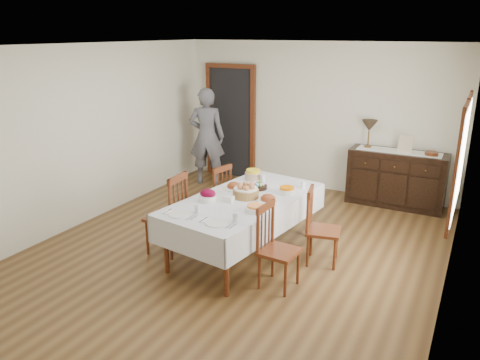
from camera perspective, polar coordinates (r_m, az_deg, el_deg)
The scene contains 26 objects.
ground at distance 6.22m, azimuth -0.43°, elevation -8.62°, with size 6.00×6.00×0.00m, color brown.
room_shell at distance 6.11m, azimuth 0.20°, elevation 7.19°, with size 5.02×6.02×2.65m.
dining_table at distance 5.88m, azimuth 0.49°, elevation -3.03°, with size 1.45×2.37×0.77m.
chair_left_near at distance 6.04m, azimuth -8.60°, elevation -4.04°, with size 0.47×0.47×1.07m.
chair_left_far at distance 6.74m, azimuth -2.95°, elevation -1.99°, with size 0.47×0.47×0.96m.
chair_right_near at distance 5.24m, azimuth 4.33°, elevation -8.03°, with size 0.43×0.43×0.96m.
chair_right_far at distance 5.82m, azimuth 9.66°, elevation -5.56°, with size 0.47×0.47×0.96m.
sideboard at distance 8.05m, azimuth 18.50°, elevation 0.17°, with size 1.52×0.55×0.91m.
person at distance 8.66m, azimuth -4.08°, elevation 5.69°, with size 0.60×0.38×1.92m, color slate.
bread_basket at distance 5.85m, azimuth 0.72°, elevation -1.42°, with size 0.33×0.33×0.18m.
egg_basket at distance 6.18m, azimuth 2.25°, elevation -0.71°, with size 0.24×0.24×0.10m.
ham_platter_a at distance 6.18m, azimuth -0.74°, elevation -0.81°, with size 0.29×0.29×0.11m.
ham_platter_b at distance 5.73m, azimuth 3.45°, elevation -2.34°, with size 0.28×0.28×0.11m.
beet_bowl at distance 5.75m, azimuth -3.93°, elevation -1.91°, with size 0.22×0.22×0.15m.
carrot_bowl at distance 6.01m, azimuth 5.72°, elevation -1.27°, with size 0.20×0.20×0.10m.
pineapple_bowl at distance 6.56m, azimuth 1.63°, elevation 0.64°, with size 0.24×0.24×0.14m.
casserole_dish at distance 5.42m, azimuth 1.94°, elevation -3.46°, with size 0.26×0.26×0.08m.
butter_dish at distance 5.72m, azimuth -1.48°, elevation -2.30°, with size 0.15×0.11×0.07m.
setting_left at distance 5.38m, azimuth -6.72°, elevation -3.92°, with size 0.44×0.31×0.10m.
setting_right at distance 5.11m, azimuth -2.13°, elevation -4.98°, with size 0.44×0.31×0.10m.
glass_far_a at distance 6.45m, azimuth 2.80°, elevation 0.19°, with size 0.07×0.07×0.10m.
glass_far_b at distance 6.26m, azimuth 7.71°, elevation -0.55°, with size 0.07×0.07×0.09m.
runner at distance 7.92m, azimuth 18.82°, elevation 3.33°, with size 1.30×0.35×0.01m.
table_lamp at distance 7.98m, azimuth 15.50°, elevation 6.32°, with size 0.26×0.26×0.46m.
picture_frame at distance 7.82m, azimuth 19.50°, elevation 4.09°, with size 0.22×0.08×0.28m.
deco_bowl at distance 7.83m, azimuth 22.30°, elevation 2.97°, with size 0.20×0.20×0.06m.
Camera 1 is at (2.64, -4.91, 2.76)m, focal length 35.00 mm.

